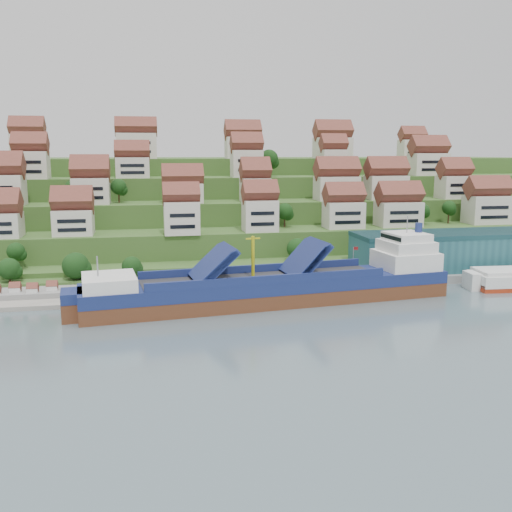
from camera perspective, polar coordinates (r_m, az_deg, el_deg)
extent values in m
plane|color=slate|center=(130.73, 3.70, -4.45)|extent=(300.00, 300.00, 0.00)
cube|color=gray|center=(150.31, 9.67, -2.19)|extent=(180.00, 14.00, 2.20)
cube|color=gray|center=(140.64, -21.23, -3.87)|extent=(45.00, 20.00, 1.00)
cube|color=#2D4C1E|center=(213.04, -2.10, 1.88)|extent=(260.00, 128.00, 4.00)
cube|color=#2D4C1E|center=(217.45, -2.31, 2.99)|extent=(260.00, 118.00, 11.00)
cube|color=#2D4C1E|center=(224.90, -2.62, 4.13)|extent=(260.00, 102.00, 18.00)
cube|color=#2D4C1E|center=(232.44, -2.92, 5.19)|extent=(260.00, 86.00, 25.00)
cube|color=#2D4C1E|center=(241.08, -3.22, 6.09)|extent=(260.00, 68.00, 31.00)
cube|color=beige|center=(165.97, -24.10, 2.84)|extent=(10.07, 8.66, 6.51)
cube|color=beige|center=(163.66, -17.78, 3.23)|extent=(10.46, 8.57, 6.92)
cube|color=beige|center=(158.37, -7.45, 3.80)|extent=(9.60, 7.03, 9.01)
cube|color=beige|center=(163.34, 0.40, 4.06)|extent=(9.51, 7.62, 8.89)
cube|color=beige|center=(172.12, 8.73, 4.08)|extent=(11.14, 7.73, 7.78)
cube|color=beige|center=(179.67, 14.04, 4.09)|extent=(12.98, 8.26, 7.45)
cube|color=beige|center=(195.40, 22.10, 4.33)|extent=(13.29, 8.31, 8.81)
cube|color=beige|center=(178.87, -16.15, 6.27)|extent=(10.78, 8.98, 7.78)
cube|color=beige|center=(177.17, -7.32, 6.25)|extent=(12.01, 7.90, 5.89)
cube|color=beige|center=(179.62, -0.08, 6.63)|extent=(8.79, 8.56, 7.35)
cube|color=beige|center=(187.25, 8.05, 6.72)|extent=(13.42, 8.36, 7.61)
cube|color=beige|center=(193.73, 12.85, 6.70)|extent=(12.89, 8.18, 7.75)
cube|color=beige|center=(203.62, 19.16, 6.53)|extent=(10.02, 8.04, 7.56)
cube|color=beige|center=(194.50, -21.54, 8.45)|extent=(10.31, 7.86, 8.59)
cube|color=beige|center=(192.96, -12.23, 8.63)|extent=(10.76, 7.30, 6.65)
cube|color=beige|center=(194.14, -0.95, 9.22)|extent=(10.12, 7.79, 9.02)
cube|color=beige|center=(202.89, 7.71, 9.20)|extent=(8.67, 7.14, 9.20)
cube|color=beige|center=(218.36, 16.82, 8.77)|extent=(12.94, 8.47, 7.92)
cube|color=beige|center=(214.43, -21.80, 10.12)|extent=(11.02, 8.03, 8.39)
cube|color=beige|center=(210.08, -11.85, 10.71)|extent=(13.93, 7.51, 8.94)
cube|color=beige|center=(212.22, -1.33, 10.76)|extent=(12.49, 8.15, 7.76)
cube|color=beige|center=(221.25, 7.66, 10.65)|extent=(13.37, 8.73, 7.70)
cube|color=beige|center=(237.96, 15.32, 10.29)|extent=(9.58, 7.05, 7.13)
ellipsoid|color=#194015|center=(155.69, -22.89, 0.44)|extent=(4.46, 4.46, 4.46)
ellipsoid|color=#194015|center=(155.84, 4.14, 0.74)|extent=(5.69, 5.69, 5.69)
ellipsoid|color=#194015|center=(186.92, 16.36, 4.38)|extent=(4.27, 4.27, 4.27)
ellipsoid|color=#194015|center=(191.05, 18.74, 4.60)|extent=(4.41, 4.41, 4.41)
ellipsoid|color=#194015|center=(171.73, 2.89, 4.48)|extent=(4.96, 4.96, 4.96)
ellipsoid|color=#194015|center=(183.27, -17.80, 6.44)|extent=(5.47, 5.47, 5.47)
ellipsoid|color=#194015|center=(180.73, -13.59, 6.75)|extent=(4.82, 4.82, 4.82)
ellipsoid|color=#194015|center=(199.99, 1.31, 9.71)|extent=(6.32, 6.32, 6.32)
ellipsoid|color=#194015|center=(208.78, 7.50, 9.14)|extent=(5.59, 5.59, 5.59)
ellipsoid|color=#194015|center=(208.28, 8.76, 8.84)|extent=(4.77, 4.77, 4.77)
ellipsoid|color=#194015|center=(147.54, -23.46, -1.18)|extent=(5.17, 5.17, 5.17)
ellipsoid|color=#194015|center=(144.90, -17.59, -0.94)|extent=(6.51, 6.51, 6.51)
ellipsoid|color=#194015|center=(144.03, -12.32, -1.00)|extent=(4.86, 4.86, 4.86)
cube|color=#235860|center=(164.76, 19.97, 0.59)|extent=(60.00, 15.00, 10.00)
cylinder|color=gray|center=(144.01, 9.68, -0.66)|extent=(0.16, 0.16, 8.00)
cube|color=maroon|center=(143.58, 9.95, 0.76)|extent=(1.20, 0.05, 0.80)
cube|color=white|center=(140.59, -22.91, -3.32)|extent=(2.40, 2.20, 2.20)
cube|color=white|center=(138.36, -21.41, -3.43)|extent=(2.40, 2.20, 2.20)
cube|color=white|center=(139.11, -19.68, -3.25)|extent=(2.40, 2.20, 2.20)
cube|color=#5A301B|center=(127.96, 1.52, -4.29)|extent=(83.59, 21.83, 5.30)
cube|color=navy|center=(127.11, 1.53, -2.74)|extent=(83.60, 21.96, 2.76)
cube|color=white|center=(120.16, -14.48, -2.55)|extent=(11.88, 13.19, 2.76)
cube|color=#262628|center=(126.15, 0.62, -2.20)|extent=(53.88, 16.64, 0.32)
cube|color=navy|center=(122.41, -4.58, -0.90)|extent=(9.19, 12.51, 7.33)
cube|color=navy|center=(128.62, 4.67, -0.35)|extent=(8.80, 12.47, 7.75)
cylinder|color=gold|center=(124.60, -0.30, -0.17)|extent=(0.82, 0.82, 9.54)
cube|color=white|center=(140.83, 14.72, -0.38)|extent=(13.98, 13.42, 4.24)
cube|color=white|center=(140.26, 14.78, 0.98)|extent=(11.74, 11.92, 2.65)
cube|color=white|center=(139.93, 14.83, 1.88)|extent=(9.49, 10.42, 1.91)
cylinder|color=navy|center=(141.37, 15.96, 2.73)|extent=(1.87, 1.87, 2.33)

